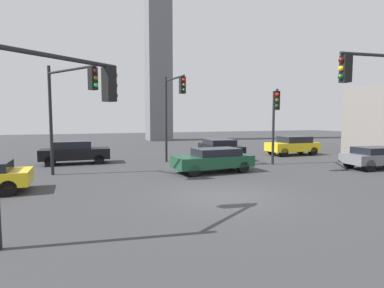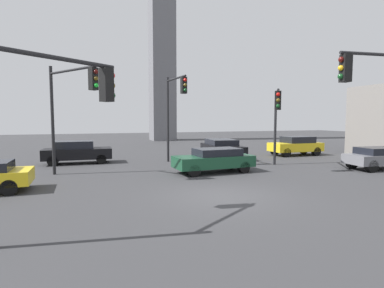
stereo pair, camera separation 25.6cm
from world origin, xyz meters
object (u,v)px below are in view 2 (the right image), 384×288
traffic_light_0 (277,111)px  car_5 (77,152)px  car_0 (381,157)px  car_7 (296,145)px  traffic_light_2 (58,101)px  car_6 (214,159)px  traffic_light_1 (380,91)px  traffic_light_3 (175,102)px  car_1 (222,148)px  traffic_light_4 (70,98)px

traffic_light_0 → car_5: traffic_light_0 is taller
car_0 → car_7: (-0.15, 7.38, 0.10)m
traffic_light_0 → traffic_light_2: size_ratio=0.97×
car_0 → car_6: 9.89m
traffic_light_1 → car_6: 8.33m
car_7 → traffic_light_3: bearing=7.9°
traffic_light_1 → car_7: traffic_light_1 is taller
traffic_light_1 → traffic_light_2: (-11.12, 0.22, -0.56)m
car_1 → car_5: 10.38m
traffic_light_3 → car_6: bearing=8.6°
car_0 → car_5: bearing=158.3°
traffic_light_4 → car_1: traffic_light_4 is taller
traffic_light_1 → car_5: 17.19m
traffic_light_3 → car_6: 5.21m
traffic_light_4 → car_1: bearing=80.9°
traffic_light_1 → car_0: (5.78, 4.35, -3.26)m
traffic_light_4 → car_5: traffic_light_4 is taller
car_0 → traffic_light_1: bearing=-138.2°
traffic_light_2 → car_1: (10.42, 12.14, -2.65)m
traffic_light_2 → traffic_light_1: bearing=-34.6°
car_7 → car_0: bearing=92.3°
car_7 → traffic_light_0: bearing=43.9°
traffic_light_3 → car_5: traffic_light_3 is taller
traffic_light_4 → car_7: traffic_light_4 is taller
car_6 → traffic_light_1: bearing=117.2°
traffic_light_2 → car_6: 10.06m
traffic_light_4 → car_6: traffic_light_4 is taller
traffic_light_1 → traffic_light_0: bearing=-83.3°
traffic_light_0 → car_7: (5.55, 5.14, -2.57)m
traffic_light_1 → car_1: (-0.70, 12.36, -3.21)m
traffic_light_2 → traffic_light_3: bearing=25.6°
traffic_light_0 → traffic_light_4: size_ratio=0.83×
traffic_light_1 → car_1: traffic_light_1 is taller
traffic_light_3 → car_6: traffic_light_3 is taller
traffic_light_0 → car_0: (5.70, -2.23, -2.67)m
traffic_light_4 → car_0: size_ratio=1.31×
car_0 → car_1: 10.30m
car_1 → car_6: size_ratio=1.13×
traffic_light_4 → car_0: bearing=45.3°
traffic_light_3 → traffic_light_4: 6.84m
car_6 → traffic_light_2: bearing=38.5°
traffic_light_2 → car_7: size_ratio=1.15×
traffic_light_2 → car_7: (16.74, 11.50, -2.60)m
traffic_light_4 → car_0: traffic_light_4 is taller
traffic_light_2 → car_1: traffic_light_2 is taller
traffic_light_2 → car_5: traffic_light_2 is taller
car_0 → car_5: car_5 is taller
traffic_light_3 → traffic_light_0: bearing=44.7°
traffic_light_2 → car_7: traffic_light_2 is taller
traffic_light_0 → traffic_light_4: 11.27m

